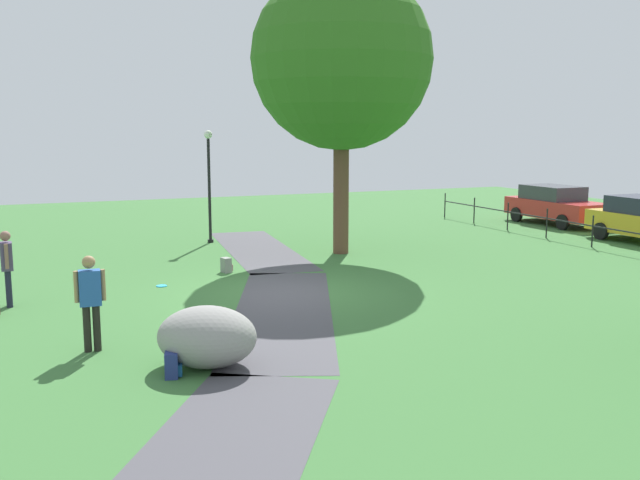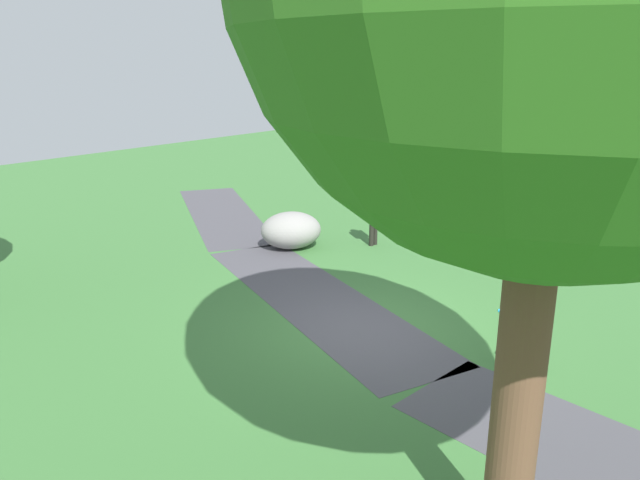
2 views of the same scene
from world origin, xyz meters
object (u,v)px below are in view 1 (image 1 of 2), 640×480
lawn_boulder (207,337)px  spare_backpack_on_lawn (226,265)px  large_shade_tree (342,60)px  woman_with_handbag (7,263)px  frisbee_on_grass (162,286)px  lamp_post (209,174)px  man_near_boulder (90,296)px  parked_sedan_grey (555,204)px  backpack_by_boulder (172,365)px

lawn_boulder → spare_backpack_on_lawn: 7.69m
large_shade_tree → spare_backpack_on_lawn: bearing=-69.1°
woman_with_handbag → frisbee_on_grass: woman_with_handbag is taller
lamp_post → man_near_boulder: bearing=-23.7°
parked_sedan_grey → lawn_boulder: bearing=-55.8°
woman_with_handbag → frisbee_on_grass: (-0.74, 3.41, -0.95)m
large_shade_tree → lamp_post: bearing=-138.2°
man_near_boulder → woman_with_handbag: bearing=-160.8°
spare_backpack_on_lawn → parked_sedan_grey: parked_sedan_grey is taller
large_shade_tree → backpack_by_boulder: large_shade_tree is taller
parked_sedan_grey → frisbee_on_grass: bearing=-72.1°
backpack_by_boulder → lawn_boulder: bearing=115.4°
lamp_post → backpack_by_boulder: 13.53m
lamp_post → woman_with_handbag: (6.98, -6.19, -1.36)m
large_shade_tree → spare_backpack_on_lawn: 7.18m
lawn_boulder → backpack_by_boulder: lawn_boulder is taller
man_near_boulder → frisbee_on_grass: 5.22m
lamp_post → woman_with_handbag: 9.43m
woman_with_handbag → frisbee_on_grass: 3.62m
woman_with_handbag → frisbee_on_grass: bearing=102.3°
woman_with_handbag → parked_sedan_grey: (-6.18, 20.25, -0.15)m
large_shade_tree → spare_backpack_on_lawn: large_shade_tree is taller
lawn_boulder → parked_sedan_grey: (-11.70, 17.22, 0.31)m
lamp_post → parked_sedan_grey: bearing=86.7°
backpack_by_boulder → woman_with_handbag: bearing=-157.6°
parked_sedan_grey → spare_backpack_on_lawn: bearing=-73.6°
lamp_post → woman_with_handbag: lamp_post is taller
woman_with_handbag → parked_sedan_grey: 21.17m
backpack_by_boulder → frisbee_on_grass: size_ratio=1.52×
large_shade_tree → woman_with_handbag: size_ratio=5.20×
large_shade_tree → frisbee_on_grass: bearing=-66.5°
man_near_boulder → lawn_boulder: bearing=46.7°
large_shade_tree → lamp_post: large_shade_tree is taller
large_shade_tree → backpack_by_boulder: (9.18, -7.03, -5.69)m
woman_with_handbag → parked_sedan_grey: woman_with_handbag is taller
lamp_post → spare_backpack_on_lawn: 5.67m
large_shade_tree → man_near_boulder: bearing=-47.7°
lawn_boulder → frisbee_on_grass: 6.30m
lawn_boulder → frisbee_on_grass: size_ratio=7.99×
man_near_boulder → backpack_by_boulder: man_near_boulder is taller
man_near_boulder → spare_backpack_on_lawn: bearing=145.6°
lamp_post → man_near_boulder: (10.96, -4.81, -1.35)m
lamp_post → backpack_by_boulder: lamp_post is taller
man_near_boulder → frisbee_on_grass: (-4.71, 2.03, -0.97)m
lamp_post → lawn_boulder: bearing=-14.2°
lawn_boulder → man_near_boulder: (-1.55, -1.65, 0.48)m
lamp_post → spare_backpack_on_lawn: size_ratio=9.47×
woman_with_handbag → backpack_by_boulder: size_ratio=4.15×
frisbee_on_grass → backpack_by_boulder: bearing=-8.7°
backpack_by_boulder → frisbee_on_grass: bearing=171.3°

